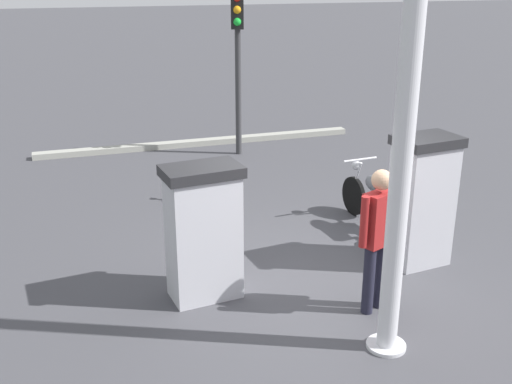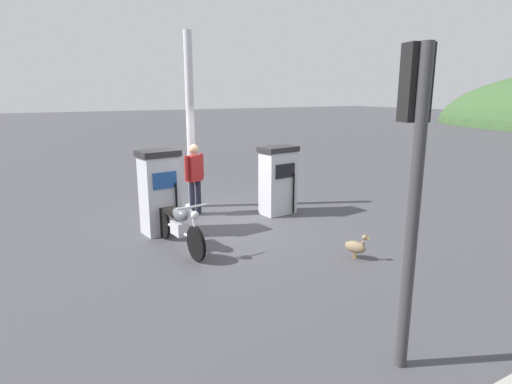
% 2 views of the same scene
% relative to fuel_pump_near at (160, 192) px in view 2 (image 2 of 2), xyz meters
% --- Properties ---
extents(ground_plane, '(120.00, 120.00, 0.00)m').
position_rel_fuel_pump_near_xyz_m(ground_plane, '(0.05, 1.41, -0.86)').
color(ground_plane, '#424247').
extents(fuel_pump_near, '(0.64, 0.83, 1.69)m').
position_rel_fuel_pump_near_xyz_m(fuel_pump_near, '(0.00, 0.00, 0.00)').
color(fuel_pump_near, silver).
rests_on(fuel_pump_near, ground).
extents(fuel_pump_far, '(0.62, 0.91, 1.59)m').
position_rel_fuel_pump_near_xyz_m(fuel_pump_far, '(0.00, 2.83, -0.05)').
color(fuel_pump_far, silver).
rests_on(fuel_pump_far, ground).
extents(motorcycle_near_pump, '(2.02, 0.56, 0.94)m').
position_rel_fuel_pump_near_xyz_m(motorcycle_near_pump, '(1.08, -0.02, -0.40)').
color(motorcycle_near_pump, black).
rests_on(motorcycle_near_pump, ground).
extents(attendant_person, '(0.32, 0.56, 1.65)m').
position_rel_fuel_pump_near_xyz_m(attendant_person, '(-0.89, 1.11, 0.09)').
color(attendant_person, '#1E1E2D').
rests_on(attendant_person, ground).
extents(wandering_duck, '(0.45, 0.31, 0.46)m').
position_rel_fuel_pump_near_xyz_m(wandering_duck, '(3.06, 2.43, -0.63)').
color(wandering_duck, '#847051').
rests_on(wandering_duck, ground).
extents(roadside_traffic_light, '(0.40, 0.29, 3.24)m').
position_rel_fuel_pump_near_xyz_m(roadside_traffic_light, '(5.43, 0.80, 1.38)').
color(roadside_traffic_light, '#38383A').
rests_on(roadside_traffic_light, ground).
extents(canopy_support_pole, '(0.40, 0.40, 4.20)m').
position_rel_fuel_pump_near_xyz_m(canopy_support_pole, '(-1.60, 1.34, 1.17)').
color(canopy_support_pole, silver).
rests_on(canopy_support_pole, ground).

